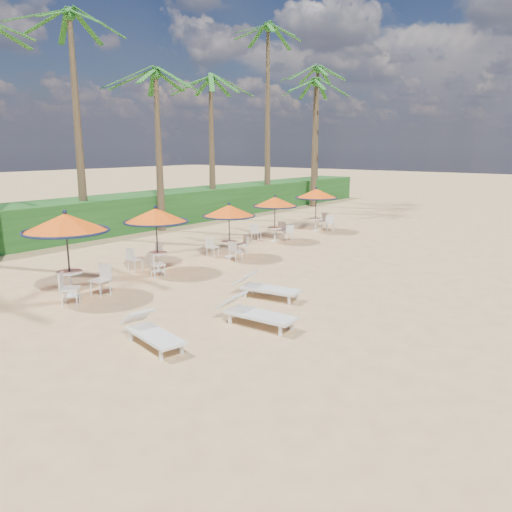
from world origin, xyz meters
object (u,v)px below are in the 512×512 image
at_px(station_4, 317,197).
at_px(lounger_mid, 253,312).
at_px(lounger_near, 150,331).
at_px(station_2, 229,217).
at_px(station_3, 275,207).
at_px(lounger_far, 264,287).
at_px(station_0, 68,231).
at_px(station_1, 155,223).

height_order(station_4, lounger_mid, station_4).
bearing_deg(station_4, lounger_near, -71.55).
height_order(station_2, station_4, station_4).
relative_size(station_4, lounger_near, 1.12).
bearing_deg(lounger_mid, station_2, 131.98).
height_order(station_3, lounger_far, station_3).
distance_m(station_0, lounger_near, 5.06).
distance_m(lounger_near, lounger_mid, 2.60).
height_order(station_4, lounger_far, station_4).
relative_size(lounger_mid, lounger_far, 1.02).
relative_size(station_1, station_3, 1.09).
bearing_deg(station_0, station_2, 89.14).
bearing_deg(lounger_mid, station_1, 157.12).
relative_size(station_2, lounger_near, 1.07).
distance_m(station_3, lounger_mid, 11.46).
distance_m(station_1, lounger_near, 6.94).
bearing_deg(lounger_far, station_4, 104.17).
height_order(station_2, lounger_mid, station_2).
xyz_separation_m(station_0, lounger_mid, (5.70, 1.39, -1.61)).
xyz_separation_m(station_2, station_3, (-0.67, 4.00, -0.02)).
height_order(station_2, station_3, station_2).
bearing_deg(lounger_far, station_0, -153.24).
xyz_separation_m(lounger_near, lounger_far, (-0.16, 4.38, 0.01)).
height_order(station_1, station_4, station_1).
bearing_deg(lounger_far, lounger_near, -97.92).
xyz_separation_m(station_4, lounger_far, (5.04, -11.21, -1.41)).
bearing_deg(lounger_near, station_2, 132.07).
xyz_separation_m(station_3, lounger_mid, (6.27, -9.51, -1.23)).
bearing_deg(station_2, station_3, 99.56).
height_order(station_0, lounger_mid, station_0).
xyz_separation_m(station_2, lounger_near, (4.58, -7.91, -1.27)).
relative_size(lounger_near, lounger_far, 0.97).
bearing_deg(station_3, station_1, -88.52).
height_order(station_1, lounger_far, station_1).
distance_m(station_1, lounger_mid, 6.59).
bearing_deg(lounger_far, station_1, 168.10).
distance_m(station_1, station_3, 7.37).
xyz_separation_m(station_1, lounger_mid, (6.08, -2.15, -1.37)).
distance_m(station_1, station_4, 11.05).
bearing_deg(station_2, lounger_far, -38.62).
height_order(station_0, lounger_far, station_0).
relative_size(station_4, lounger_far, 1.10).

